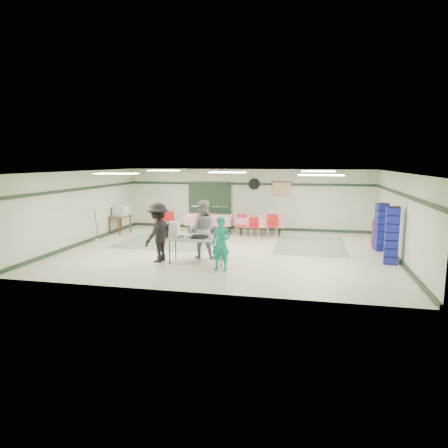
% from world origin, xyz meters
% --- Properties ---
extents(floor, '(11.00, 11.00, 0.00)m').
position_xyz_m(floor, '(0.00, 0.00, 0.00)').
color(floor, '#C2B79C').
rests_on(floor, ground).
extents(ceiling, '(11.00, 11.00, 0.00)m').
position_xyz_m(ceiling, '(0.00, 0.00, 2.70)').
color(ceiling, white).
rests_on(ceiling, wall_back).
extents(wall_back, '(11.00, 0.00, 11.00)m').
position_xyz_m(wall_back, '(0.00, 4.50, 1.35)').
color(wall_back, beige).
rests_on(wall_back, floor).
extents(wall_front, '(11.00, 0.00, 11.00)m').
position_xyz_m(wall_front, '(0.00, -4.50, 1.35)').
color(wall_front, beige).
rests_on(wall_front, floor).
extents(wall_left, '(0.00, 9.00, 9.00)m').
position_xyz_m(wall_left, '(-5.50, 0.00, 1.35)').
color(wall_left, beige).
rests_on(wall_left, floor).
extents(wall_right, '(0.00, 9.00, 9.00)m').
position_xyz_m(wall_right, '(5.50, 0.00, 1.35)').
color(wall_right, beige).
rests_on(wall_right, floor).
extents(trim_back, '(11.00, 0.06, 0.10)m').
position_xyz_m(trim_back, '(0.00, 4.47, 2.05)').
color(trim_back, '#1B321E').
rests_on(trim_back, wall_back).
extents(baseboard_back, '(11.00, 0.06, 0.12)m').
position_xyz_m(baseboard_back, '(0.00, 4.47, 0.06)').
color(baseboard_back, '#1B321E').
rests_on(baseboard_back, floor).
extents(trim_left, '(0.06, 9.00, 0.10)m').
position_xyz_m(trim_left, '(-5.47, 0.00, 2.05)').
color(trim_left, '#1B321E').
rests_on(trim_left, wall_back).
extents(baseboard_left, '(0.06, 9.00, 0.12)m').
position_xyz_m(baseboard_left, '(-5.47, 0.00, 0.06)').
color(baseboard_left, '#1B321E').
rests_on(baseboard_left, floor).
extents(trim_right, '(0.06, 9.00, 0.10)m').
position_xyz_m(trim_right, '(5.47, 0.00, 2.05)').
color(trim_right, '#1B321E').
rests_on(trim_right, wall_back).
extents(baseboard_right, '(0.06, 9.00, 0.12)m').
position_xyz_m(baseboard_right, '(5.47, 0.00, 0.06)').
color(baseboard_right, '#1B321E').
rests_on(baseboard_right, floor).
extents(green_patch_a, '(3.50, 3.00, 0.01)m').
position_xyz_m(green_patch_a, '(-2.50, 1.00, 0.00)').
color(green_patch_a, gray).
rests_on(green_patch_a, floor).
extents(green_patch_b, '(2.50, 3.50, 0.01)m').
position_xyz_m(green_patch_b, '(2.80, 1.50, 0.00)').
color(green_patch_b, gray).
rests_on(green_patch_b, floor).
extents(double_door_left, '(0.90, 0.06, 2.10)m').
position_xyz_m(double_door_left, '(-2.20, 4.44, 1.05)').
color(double_door_left, gray).
rests_on(double_door_left, floor).
extents(double_door_right, '(0.90, 0.06, 2.10)m').
position_xyz_m(double_door_right, '(-1.25, 4.44, 1.05)').
color(double_door_right, gray).
rests_on(double_door_right, floor).
extents(door_frame, '(2.00, 0.03, 2.15)m').
position_xyz_m(door_frame, '(-1.73, 4.42, 1.05)').
color(door_frame, '#1B321E').
rests_on(door_frame, floor).
extents(wall_fan, '(0.50, 0.10, 0.50)m').
position_xyz_m(wall_fan, '(0.30, 4.44, 2.05)').
color(wall_fan, black).
rests_on(wall_fan, wall_back).
extents(scroll_banner, '(0.80, 0.02, 0.60)m').
position_xyz_m(scroll_banner, '(1.50, 4.44, 1.85)').
color(scroll_banner, '#DAB788').
rests_on(scroll_banner, wall_back).
extents(serving_table, '(1.82, 0.76, 0.76)m').
position_xyz_m(serving_table, '(-0.54, -1.84, 0.72)').
color(serving_table, '#A2A29D').
rests_on(serving_table, floor).
extents(sheet_tray_right, '(0.58, 0.45, 0.02)m').
position_xyz_m(sheet_tray_right, '(0.04, -1.84, 0.77)').
color(sheet_tray_right, silver).
rests_on(sheet_tray_right, serving_table).
extents(sheet_tray_mid, '(0.58, 0.44, 0.02)m').
position_xyz_m(sheet_tray_mid, '(-0.57, -1.72, 0.77)').
color(sheet_tray_mid, silver).
rests_on(sheet_tray_mid, serving_table).
extents(sheet_tray_left, '(0.56, 0.43, 0.02)m').
position_xyz_m(sheet_tray_left, '(-1.08, -1.93, 0.77)').
color(sheet_tray_left, silver).
rests_on(sheet_tray_left, serving_table).
extents(baking_pan, '(0.51, 0.33, 0.08)m').
position_xyz_m(baking_pan, '(-0.45, -1.82, 0.80)').
color(baking_pan, black).
rests_on(baking_pan, serving_table).
extents(foam_box_stack, '(0.26, 0.24, 0.48)m').
position_xyz_m(foam_box_stack, '(-1.29, -1.74, 1.00)').
color(foam_box_stack, white).
rests_on(foam_box_stack, serving_table).
extents(volunteer_teal, '(0.60, 0.43, 1.53)m').
position_xyz_m(volunteer_teal, '(0.34, -2.49, 0.76)').
color(volunteer_teal, '#15927F').
rests_on(volunteer_teal, floor).
extents(volunteer_grey, '(0.93, 0.75, 1.84)m').
position_xyz_m(volunteer_grey, '(-0.57, -1.13, 0.92)').
color(volunteer_grey, gray).
rests_on(volunteer_grey, floor).
extents(volunteer_dark, '(0.91, 1.29, 1.81)m').
position_xyz_m(volunteer_dark, '(-1.75, -1.91, 0.91)').
color(volunteer_dark, black).
rests_on(volunteer_dark, floor).
extents(dining_table_a, '(2.02, 1.11, 0.77)m').
position_xyz_m(dining_table_a, '(0.73, 3.27, 0.57)').
color(dining_table_a, red).
rests_on(dining_table_a, floor).
extents(dining_table_b, '(2.00, 0.97, 0.77)m').
position_xyz_m(dining_table_b, '(-1.47, 3.27, 0.57)').
color(dining_table_b, red).
rests_on(dining_table_b, floor).
extents(chair_a, '(0.46, 0.47, 0.80)m').
position_xyz_m(chair_a, '(0.56, 2.69, 0.49)').
color(chair_a, '#AF210E').
rests_on(chair_a, floor).
extents(chair_b, '(0.44, 0.44, 0.90)m').
position_xyz_m(chair_b, '(0.03, 2.70, 0.55)').
color(chair_b, '#AF210E').
rests_on(chair_b, floor).
extents(chair_c, '(0.44, 0.44, 0.94)m').
position_xyz_m(chair_c, '(1.29, 2.71, 0.57)').
color(chair_c, '#AF210E').
rests_on(chair_c, floor).
extents(chair_d, '(0.53, 0.53, 0.92)m').
position_xyz_m(chair_d, '(-1.52, 2.70, 0.57)').
color(chair_d, '#AF210E').
rests_on(chair_d, floor).
extents(chair_loose_a, '(0.51, 0.51, 0.81)m').
position_xyz_m(chair_loose_a, '(-3.40, 3.73, 0.49)').
color(chair_loose_a, '#AF210E').
rests_on(chair_loose_a, floor).
extents(chair_loose_b, '(0.47, 0.47, 0.88)m').
position_xyz_m(chair_loose_b, '(-3.79, 3.55, 0.54)').
color(chair_loose_b, '#AF210E').
rests_on(chair_loose_b, floor).
extents(crate_stack_blue_a, '(0.42, 0.42, 1.64)m').
position_xyz_m(crate_stack_blue_a, '(5.15, 1.13, 0.82)').
color(crate_stack_blue_a, '#191E96').
rests_on(crate_stack_blue_a, floor).
extents(crate_stack_red, '(0.37, 0.37, 0.96)m').
position_xyz_m(crate_stack_red, '(5.15, 1.68, 0.48)').
color(crate_stack_red, '#A51610').
rests_on(crate_stack_red, floor).
extents(crate_stack_blue_b, '(0.42, 0.42, 1.73)m').
position_xyz_m(crate_stack_blue_b, '(5.15, -0.70, 0.87)').
color(crate_stack_blue_b, '#191E96').
rests_on(crate_stack_blue_b, floor).
extents(printer_table, '(0.75, 1.03, 0.74)m').
position_xyz_m(printer_table, '(-5.15, 2.33, 0.65)').
color(printer_table, brown).
rests_on(printer_table, floor).
extents(office_printer, '(0.55, 0.49, 0.42)m').
position_xyz_m(office_printer, '(-5.15, 2.41, 0.95)').
color(office_printer, '#BABBB6').
rests_on(office_printer, printer_table).
extents(broom, '(0.07, 0.20, 1.21)m').
position_xyz_m(broom, '(-5.23, 0.54, 0.63)').
color(broom, brown).
rests_on(broom, floor).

